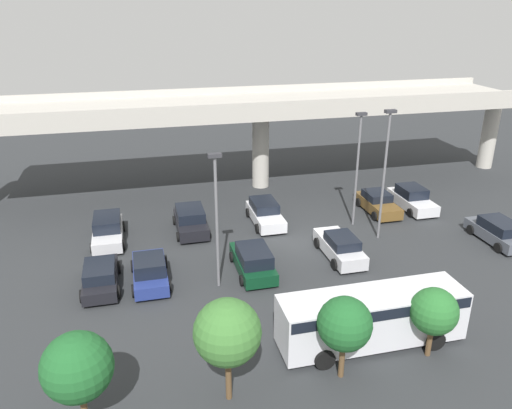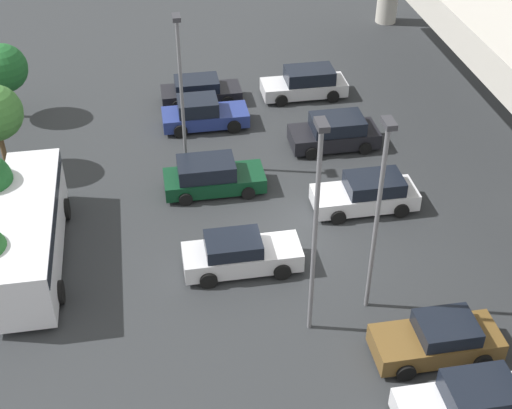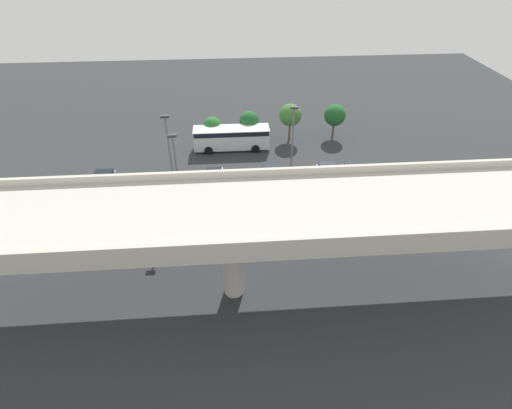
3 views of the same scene
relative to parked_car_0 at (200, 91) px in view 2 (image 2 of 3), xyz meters
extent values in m
plane|color=#2D3033|center=(12.64, 2.38, -0.70)|extent=(94.70, 94.70, 0.00)
cube|color=#BCB7AD|center=(12.64, 10.15, 6.91)|extent=(44.20, 0.30, 0.55)
cube|color=black|center=(0.00, 0.07, -0.18)|extent=(1.77, 4.38, 0.65)
cube|color=black|center=(0.00, -0.16, 0.45)|extent=(1.63, 2.39, 0.61)
cylinder|color=black|center=(-0.91, 1.43, -0.34)|extent=(0.22, 0.72, 0.72)
cylinder|color=black|center=(0.91, 1.43, -0.34)|extent=(0.22, 0.72, 0.72)
cylinder|color=black|center=(-0.91, -1.29, -0.34)|extent=(0.22, 0.72, 0.72)
cylinder|color=black|center=(0.91, -1.29, -0.34)|extent=(0.22, 0.72, 0.72)
cube|color=navy|center=(2.66, 0.00, -0.16)|extent=(1.82, 4.48, 0.69)
cube|color=black|center=(2.66, -0.37, 0.56)|extent=(1.67, 2.06, 0.76)
cylinder|color=black|center=(1.73, 1.38, -0.35)|extent=(0.22, 0.71, 0.71)
cylinder|color=black|center=(3.59, 1.38, -0.35)|extent=(0.22, 0.71, 0.71)
cylinder|color=black|center=(1.73, -1.39, -0.35)|extent=(0.22, 0.71, 0.71)
cylinder|color=black|center=(3.59, -1.39, -0.35)|extent=(0.22, 0.71, 0.71)
cube|color=black|center=(5.72, 6.14, -0.14)|extent=(1.96, 4.40, 0.76)
cube|color=black|center=(5.72, 6.29, 0.58)|extent=(1.81, 2.57, 0.69)
cylinder|color=black|center=(6.73, 4.78, -0.38)|extent=(0.22, 0.64, 0.64)
cylinder|color=black|center=(4.72, 4.78, -0.38)|extent=(0.22, 0.64, 0.64)
cylinder|color=black|center=(6.73, 7.50, -0.38)|extent=(0.22, 0.64, 0.64)
cylinder|color=black|center=(4.72, 7.50, -0.38)|extent=(0.22, 0.64, 0.64)
cube|color=#0C381E|center=(8.54, -0.24, -0.18)|extent=(1.87, 4.59, 0.70)
cube|color=black|center=(8.54, -0.60, 0.53)|extent=(1.72, 2.58, 0.74)
cylinder|color=black|center=(7.58, 1.18, -0.39)|extent=(0.22, 0.62, 0.62)
cylinder|color=black|center=(9.49, 1.18, -0.39)|extent=(0.22, 0.62, 0.62)
cylinder|color=black|center=(7.58, -1.67, -0.39)|extent=(0.22, 0.62, 0.62)
cylinder|color=black|center=(9.49, -1.67, -0.39)|extent=(0.22, 0.62, 0.62)
cube|color=silver|center=(11.02, 6.15, -0.14)|extent=(1.82, 4.60, 0.75)
cube|color=black|center=(11.02, 6.54, 0.55)|extent=(1.68, 2.46, 0.64)
cylinder|color=black|center=(11.95, 4.72, -0.37)|extent=(0.22, 0.67, 0.67)
cylinder|color=black|center=(10.09, 4.72, -0.37)|extent=(0.22, 0.67, 0.67)
cylinder|color=black|center=(11.95, 7.57, -0.37)|extent=(0.22, 0.67, 0.67)
cylinder|color=black|center=(10.09, 7.57, -0.37)|extent=(0.22, 0.67, 0.67)
cube|color=silver|center=(14.14, 0.18, -0.11)|extent=(1.72, 4.69, 0.79)
cube|color=black|center=(14.14, -0.17, 0.57)|extent=(1.58, 2.19, 0.57)
cylinder|color=black|center=(13.25, 1.63, -0.35)|extent=(0.22, 0.70, 0.70)
cylinder|color=black|center=(15.02, 1.63, -0.35)|extent=(0.22, 0.70, 0.70)
cylinder|color=black|center=(13.25, -1.27, -0.35)|extent=(0.22, 0.70, 0.70)
cylinder|color=black|center=(15.02, -1.27, -0.35)|extent=(0.22, 0.70, 0.70)
cube|color=brown|center=(19.73, 6.10, -0.14)|extent=(1.80, 4.42, 0.76)
cube|color=black|center=(19.73, 6.39, 0.52)|extent=(1.66, 2.00, 0.57)
cylinder|color=black|center=(20.65, 4.73, -0.36)|extent=(0.22, 0.67, 0.67)
cylinder|color=black|center=(18.80, 4.73, -0.36)|extent=(0.22, 0.67, 0.67)
cylinder|color=black|center=(20.65, 7.47, -0.36)|extent=(0.22, 0.67, 0.67)
cylinder|color=black|center=(18.80, 7.47, -0.36)|extent=(0.22, 0.67, 0.67)
cube|color=silver|center=(22.57, 6.13, -0.13)|extent=(1.84, 4.68, 0.78)
cube|color=black|center=(22.57, 6.34, 0.62)|extent=(1.69, 2.18, 0.73)
cylinder|color=black|center=(21.63, 4.68, -0.37)|extent=(0.22, 0.66, 0.66)
cylinder|color=black|center=(21.63, 7.58, -0.37)|extent=(0.22, 0.66, 0.66)
cube|color=silver|center=(0.24, 5.84, -0.15)|extent=(1.84, 4.72, 0.72)
cube|color=black|center=(0.24, 6.14, 0.58)|extent=(1.69, 2.67, 0.75)
cylinder|color=black|center=(1.18, 4.38, -0.36)|extent=(0.22, 0.68, 0.68)
cylinder|color=black|center=(-0.70, 4.38, -0.36)|extent=(0.22, 0.68, 0.68)
cylinder|color=black|center=(1.18, 7.31, -0.36)|extent=(0.22, 0.68, 0.68)
cylinder|color=black|center=(-0.70, 7.31, -0.36)|extent=(0.22, 0.68, 0.68)
cube|color=silver|center=(12.20, -8.02, 0.72)|extent=(8.57, 2.21, 2.33)
cube|color=black|center=(12.20, -8.02, 1.55)|extent=(8.40, 2.26, 0.51)
cylinder|color=black|center=(9.55, -9.15, -0.24)|extent=(0.92, 0.29, 0.92)
cylinder|color=black|center=(9.55, -6.90, -0.24)|extent=(0.92, 0.29, 0.92)
cylinder|color=black|center=(14.86, -6.90, -0.24)|extent=(0.92, 0.29, 0.92)
cylinder|color=slate|center=(17.00, 4.47, 3.19)|extent=(0.16, 0.16, 7.79)
cube|color=#333338|center=(17.00, 4.47, 7.19)|extent=(0.70, 0.35, 0.20)
cylinder|color=slate|center=(17.74, 2.09, 3.50)|extent=(0.16, 0.16, 8.40)
cube|color=#333338|center=(17.74, 2.09, 7.80)|extent=(0.70, 0.35, 0.20)
cylinder|color=slate|center=(6.33, -1.36, 3.01)|extent=(0.16, 0.16, 7.43)
cube|color=#333338|center=(6.33, -1.36, 6.83)|extent=(0.70, 0.35, 0.20)
cylinder|color=brown|center=(-0.15, -10.13, 0.18)|extent=(0.24, 0.24, 1.76)
sphere|color=#1E5B28|center=(-0.15, -10.13, 2.14)|extent=(2.53, 2.53, 2.53)
cylinder|color=brown|center=(5.24, -9.86, 0.32)|extent=(0.24, 0.24, 2.04)
camera|label=1|loc=(2.53, -25.19, 13.93)|focal=35.00mm
camera|label=2|loc=(35.41, -2.90, 18.38)|focal=50.00mm
camera|label=3|loc=(12.56, 33.58, 21.11)|focal=28.00mm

